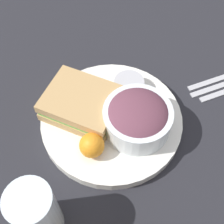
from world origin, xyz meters
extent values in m
plane|color=#232328|center=(0.00, 0.00, 0.00)|extent=(4.00, 4.00, 0.00)
cylinder|color=white|center=(0.00, 0.00, 0.01)|extent=(0.28, 0.28, 0.02)
cube|color=tan|center=(0.06, -0.02, 0.03)|extent=(0.17, 0.16, 0.02)
cube|color=#6BB24C|center=(0.06, -0.02, 0.04)|extent=(0.17, 0.15, 0.01)
cube|color=tan|center=(0.06, -0.02, 0.06)|extent=(0.17, 0.16, 0.02)
cylinder|color=white|center=(-0.05, 0.02, 0.05)|extent=(0.13, 0.13, 0.05)
ellipsoid|color=brown|center=(-0.05, 0.02, 0.06)|extent=(0.12, 0.12, 0.05)
cylinder|color=#B7B7BC|center=(-0.04, -0.07, 0.04)|extent=(0.06, 0.06, 0.03)
sphere|color=orange|center=(0.04, 0.07, 0.04)|extent=(0.05, 0.05, 0.05)
cylinder|color=silver|center=(0.11, 0.20, 0.06)|extent=(0.07, 0.07, 0.13)
cube|color=#B2B2B7|center=(-0.24, -0.12, 0.00)|extent=(0.16, 0.07, 0.01)
camera|label=1|loc=(0.00, 0.33, 0.54)|focal=50.00mm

